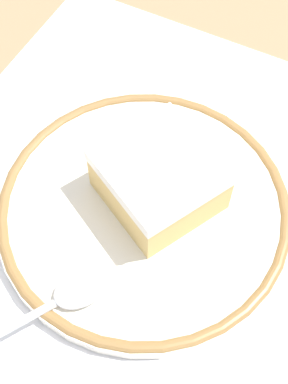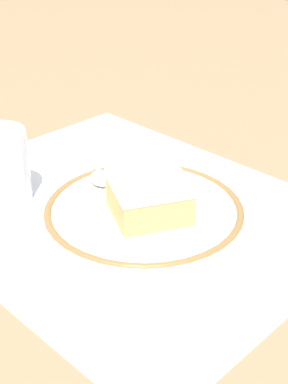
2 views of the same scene
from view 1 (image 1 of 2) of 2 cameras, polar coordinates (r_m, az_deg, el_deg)
ground_plane at (r=0.40m, az=-1.33°, el=-6.04°), size 2.40×2.40×0.00m
placemat at (r=0.40m, az=-1.33°, el=-6.00°), size 0.46×0.37×0.00m
plate at (r=0.40m, az=-0.00°, el=-1.75°), size 0.22×0.22×0.01m
cake_slice at (r=0.39m, az=2.23°, el=1.06°), size 0.10×0.10×0.04m
spoon at (r=0.37m, az=-8.84°, el=-11.14°), size 0.12×0.08×0.01m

